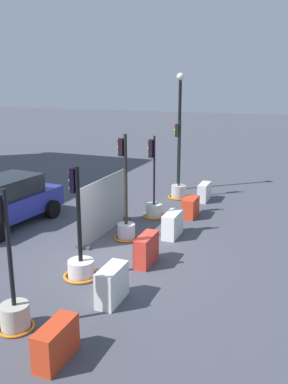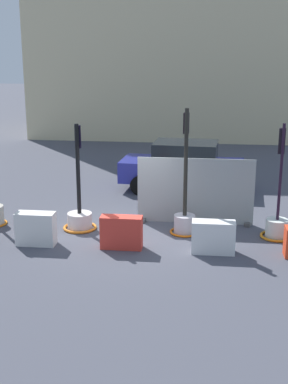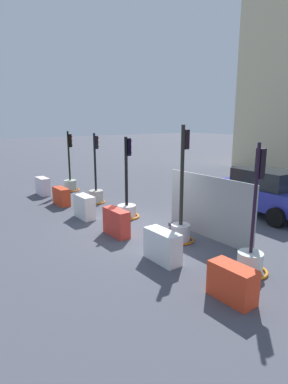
% 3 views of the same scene
% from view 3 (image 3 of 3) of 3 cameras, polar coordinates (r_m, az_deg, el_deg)
% --- Properties ---
extents(ground_plane, '(120.00, 120.00, 0.00)m').
position_cam_3_polar(ground_plane, '(11.03, -0.38, -6.73)').
color(ground_plane, '#484A55').
extents(traffic_light_0, '(0.93, 0.93, 3.13)m').
position_cam_3_polar(traffic_light_0, '(17.28, -13.09, 1.78)').
color(traffic_light_0, '#ADB8A6').
rests_on(traffic_light_0, ground_plane).
extents(traffic_light_1, '(0.80, 0.80, 3.13)m').
position_cam_3_polar(traffic_light_1, '(14.54, -8.59, 0.04)').
color(traffic_light_1, '#BAB4A3').
rests_on(traffic_light_1, ground_plane).
extents(traffic_light_2, '(0.98, 0.98, 3.09)m').
position_cam_3_polar(traffic_light_2, '(12.27, -3.11, -2.52)').
color(traffic_light_2, silver).
rests_on(traffic_light_2, ground_plane).
extents(traffic_light_3, '(0.84, 0.84, 3.56)m').
position_cam_3_polar(traffic_light_3, '(9.91, 6.65, -5.32)').
color(traffic_light_3, '#C1BAC0').
rests_on(traffic_light_3, ground_plane).
extents(traffic_light_4, '(0.90, 0.90, 3.20)m').
position_cam_3_polar(traffic_light_4, '(8.34, 18.63, -10.40)').
color(traffic_light_4, silver).
rests_on(traffic_light_4, ground_plane).
extents(construction_barrier_0, '(1.03, 0.44, 0.87)m').
position_cam_3_polar(construction_barrier_0, '(16.73, -17.71, 1.00)').
color(construction_barrier_0, white).
rests_on(construction_barrier_0, ground_plane).
extents(construction_barrier_1, '(1.06, 0.43, 0.77)m').
position_cam_3_polar(construction_barrier_1, '(14.51, -14.61, -0.77)').
color(construction_barrier_1, red).
rests_on(construction_barrier_1, ground_plane).
extents(construction_barrier_2, '(1.05, 0.45, 0.90)m').
position_cam_3_polar(construction_barrier_2, '(12.36, -10.64, -2.61)').
color(construction_barrier_2, white).
rests_on(construction_barrier_2, ground_plane).
extents(construction_barrier_3, '(1.10, 0.40, 0.88)m').
position_cam_3_polar(construction_barrier_3, '(10.41, -4.99, -5.45)').
color(construction_barrier_3, red).
rests_on(construction_barrier_3, ground_plane).
extents(construction_barrier_4, '(1.11, 0.46, 0.85)m').
position_cam_3_polar(construction_barrier_4, '(8.55, 3.32, -9.68)').
color(construction_barrier_4, white).
rests_on(construction_barrier_4, ground_plane).
extents(construction_barrier_5, '(1.01, 0.49, 0.77)m').
position_cam_3_polar(construction_barrier_5, '(7.12, 15.55, -15.42)').
color(construction_barrier_5, red).
rests_on(construction_barrier_5, ground_plane).
extents(car_blue_estate, '(4.58, 2.47, 1.80)m').
position_cam_3_polar(car_blue_estate, '(13.51, 20.63, 0.09)').
color(car_blue_estate, navy).
rests_on(car_blue_estate, ground_plane).
extents(site_fence_panel, '(3.47, 0.50, 2.00)m').
position_cam_3_polar(site_fence_panel, '(10.26, 11.49, -2.97)').
color(site_fence_panel, '#939C9C').
rests_on(site_fence_panel, ground_plane).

